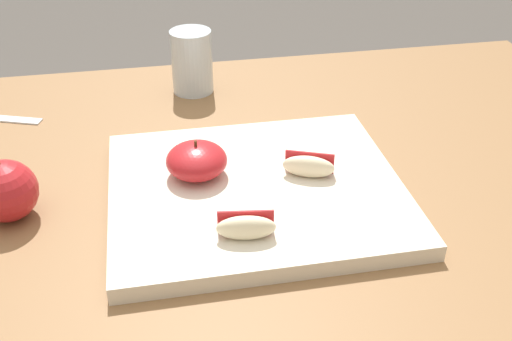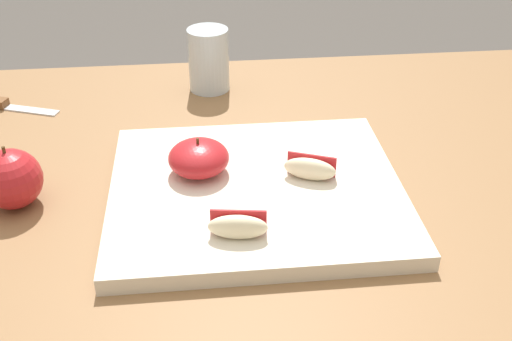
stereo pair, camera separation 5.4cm
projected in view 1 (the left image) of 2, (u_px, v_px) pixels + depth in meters
dining_table at (209, 248)px, 0.86m from camera, size 1.33×0.81×0.76m
cutting_board at (256, 191)px, 0.77m from camera, size 0.36×0.32×0.02m
apple_half_skin_up at (197, 160)px, 0.77m from camera, size 0.08×0.08×0.05m
apple_wedge_middle at (246, 227)px, 0.67m from camera, size 0.07×0.03×0.03m
apple_wedge_front at (309, 166)px, 0.77m from camera, size 0.07×0.05×0.03m
whole_apple_crimson at (6, 191)px, 0.72m from camera, size 0.08×0.08×0.08m
drinking_glass_water at (192, 62)px, 1.01m from camera, size 0.07×0.07×0.10m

